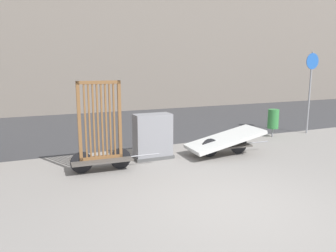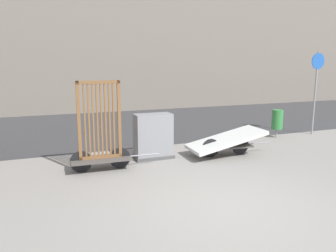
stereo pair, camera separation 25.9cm
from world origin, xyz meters
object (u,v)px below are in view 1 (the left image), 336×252
at_px(trash_bin, 273,119).
at_px(utility_cabinet, 153,138).
at_px(sign_post, 311,82).
at_px(bike_cart_with_bedframe, 101,140).
at_px(bike_cart_with_mattress, 225,141).

bearing_deg(trash_bin, utility_cabinet, -170.09).
distance_m(utility_cabinet, sign_post, 6.24).
height_order(utility_cabinet, sign_post, sign_post).
xyz_separation_m(bike_cart_with_bedframe, bike_cart_with_mattress, (3.24, 0.00, -0.31)).
xyz_separation_m(bike_cart_with_mattress, utility_cabinet, (-1.83, 0.49, 0.13)).
xyz_separation_m(utility_cabinet, sign_post, (6.06, 0.79, 1.25)).
bearing_deg(utility_cabinet, sign_post, 7.40).
relative_size(bike_cart_with_mattress, trash_bin, 2.59).
bearing_deg(trash_bin, sign_post, -0.27).
bearing_deg(sign_post, trash_bin, 179.73).
height_order(bike_cart_with_bedframe, utility_cabinet, bike_cart_with_bedframe).
bearing_deg(sign_post, utility_cabinet, -172.60).
distance_m(bike_cart_with_mattress, utility_cabinet, 1.90).
xyz_separation_m(bike_cart_with_bedframe, trash_bin, (5.95, 1.29, -0.11)).
bearing_deg(bike_cart_with_bedframe, utility_cabinet, 21.44).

